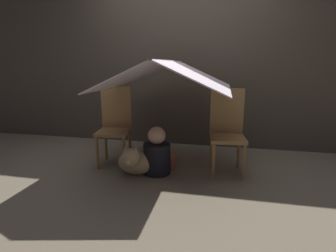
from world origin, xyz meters
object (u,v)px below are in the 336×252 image
at_px(person_front, 157,154).
at_px(dog, 135,161).
at_px(chair_left, 115,123).
at_px(chair_right, 227,129).

xyz_separation_m(person_front, dog, (-0.22, -0.12, -0.06)).
height_order(chair_left, chair_right, same).
bearing_deg(chair_left, dog, -50.97).
height_order(chair_right, person_front, chair_right).
bearing_deg(person_front, dog, -151.88).
bearing_deg(dog, chair_right, 19.51).
bearing_deg(chair_right, person_front, -169.75).
bearing_deg(chair_right, chair_left, 173.48).
relative_size(chair_left, dog, 2.27).
distance_m(chair_right, person_front, 0.83).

